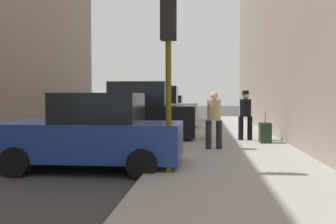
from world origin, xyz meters
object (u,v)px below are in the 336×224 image
at_px(traffic_light, 168,45).
at_px(pedestrian_in_tan_coat, 214,117).
at_px(rolling_suitcase, 265,133).
at_px(parked_blue_sedan, 93,134).
at_px(parked_dark_green_sedan, 166,110).
at_px(parked_black_suv, 135,115).
at_px(fire_hydrant, 183,130).
at_px(parked_white_van, 154,110).
at_px(pedestrian_with_fedora, 245,113).

relative_size(traffic_light, pedestrian_in_tan_coat, 2.11).
bearing_deg(rolling_suitcase, parked_blue_sedan, -136.28).
bearing_deg(parked_dark_green_sedan, traffic_light, -83.87).
bearing_deg(parked_black_suv, fire_hydrant, -7.34).
bearing_deg(parked_white_van, parked_blue_sedan, -90.00).
bearing_deg(pedestrian_in_tan_coat, fire_hydrant, 114.67).
height_order(parked_blue_sedan, pedestrian_with_fedora, pedestrian_with_fedora).
xyz_separation_m(parked_blue_sedan, parked_dark_green_sedan, (-0.00, 16.42, 0.00)).
relative_size(parked_blue_sedan, pedestrian_with_fedora, 2.37).
height_order(parked_dark_green_sedan, rolling_suitcase, parked_dark_green_sedan).
relative_size(parked_white_van, pedestrian_with_fedora, 2.60).
distance_m(parked_blue_sedan, traffic_light, 2.79).
height_order(fire_hydrant, traffic_light, traffic_light).
bearing_deg(pedestrian_in_tan_coat, parked_blue_sedan, -136.27).
relative_size(parked_black_suv, rolling_suitcase, 4.46).
relative_size(traffic_light, pedestrian_with_fedora, 2.03).
bearing_deg(pedestrian_with_fedora, parked_dark_green_sedan, 109.77).
relative_size(parked_blue_sedan, parked_white_van, 0.91).
relative_size(traffic_light, rolling_suitcase, 3.46).
bearing_deg(parked_dark_green_sedan, parked_white_van, -90.00).
bearing_deg(parked_dark_green_sedan, pedestrian_in_tan_coat, -78.15).
height_order(parked_white_van, rolling_suitcase, parked_white_van).
distance_m(parked_black_suv, pedestrian_in_tan_coat, 3.84).
bearing_deg(parked_white_van, parked_black_suv, -90.00).
distance_m(fire_hydrant, rolling_suitcase, 2.91).
height_order(parked_black_suv, parked_dark_green_sedan, parked_black_suv).
relative_size(parked_white_van, pedestrian_in_tan_coat, 2.71).
bearing_deg(pedestrian_in_tan_coat, traffic_light, -105.83).
bearing_deg(parked_dark_green_sedan, parked_blue_sedan, -90.00).
relative_size(parked_blue_sedan, rolling_suitcase, 4.04).
relative_size(parked_dark_green_sedan, traffic_light, 1.17).
xyz_separation_m(traffic_light, rolling_suitcase, (2.79, 5.27, -2.27)).
bearing_deg(parked_blue_sedan, rolling_suitcase, 43.72).
distance_m(parked_white_van, rolling_suitcase, 7.88).
bearing_deg(pedestrian_in_tan_coat, parked_black_suv, 138.34).
distance_m(parked_dark_green_sedan, pedestrian_with_fedora, 11.99).
distance_m(fire_hydrant, traffic_light, 6.32).
xyz_separation_m(fire_hydrant, traffic_light, (0.05, -5.91, 2.26)).
relative_size(parked_white_van, traffic_light, 1.29).
distance_m(parked_white_van, traffic_light, 11.89).
relative_size(parked_white_van, fire_hydrant, 6.57).
bearing_deg(pedestrian_in_tan_coat, rolling_suitcase, 43.69).
xyz_separation_m(pedestrian_in_tan_coat, rolling_suitcase, (1.77, 1.69, -0.61)).
height_order(parked_black_suv, pedestrian_with_fedora, parked_black_suv).
bearing_deg(pedestrian_with_fedora, parked_blue_sedan, -128.27).
bearing_deg(parked_white_van, fire_hydrant, -72.47).
bearing_deg(traffic_light, rolling_suitcase, 62.15).
bearing_deg(rolling_suitcase, pedestrian_with_fedora, 129.63).
relative_size(pedestrian_with_fedora, rolling_suitcase, 1.71).
xyz_separation_m(parked_white_van, parked_dark_green_sedan, (0.00, 5.65, -0.18)).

